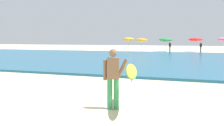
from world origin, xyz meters
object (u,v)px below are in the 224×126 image
beachgoer_near_row_left (201,47)px  beachgoer_near_row_mid (170,47)px  beach_umbrella_1 (141,40)px  beach_umbrella_2 (166,40)px  beach_umbrella_3 (195,39)px  beach_umbrella_0 (129,39)px  surfer_with_board (122,74)px

beachgoer_near_row_left → beachgoer_near_row_mid: (-4.70, 0.47, 0.00)m
beach_umbrella_1 → beachgoer_near_row_left: beach_umbrella_1 is taller
beach_umbrella_2 → beach_umbrella_3: 4.67m
beach_umbrella_1 → beach_umbrella_3: (8.25, 2.53, 0.10)m
beachgoer_near_row_left → beach_umbrella_3: bearing=112.0°
beach_umbrella_0 → beach_umbrella_3: 10.75m
surfer_with_board → beachgoer_near_row_mid: size_ratio=1.56×
beach_umbrella_2 → beachgoer_near_row_left: size_ratio=1.42×
beach_umbrella_2 → beachgoer_near_row_mid: bearing=-49.1°
beach_umbrella_0 → beachgoer_near_row_left: size_ratio=1.49×
beach_umbrella_3 → beachgoer_near_row_mid: size_ratio=1.45×
beach_umbrella_2 → surfer_with_board: bearing=-81.7°
beach_umbrella_2 → beachgoer_near_row_left: (5.54, -1.43, -1.09)m
beach_umbrella_1 → beach_umbrella_2: 3.99m
beach_umbrella_0 → beachgoer_near_row_left: bearing=0.2°
beach_umbrella_3 → beach_umbrella_1: bearing=-163.0°
beach_umbrella_2 → beachgoer_near_row_left: beach_umbrella_2 is taller
beach_umbrella_2 → beach_umbrella_0: bearing=-166.0°
beach_umbrella_2 → beach_umbrella_3: (4.57, 0.99, 0.05)m
beach_umbrella_1 → beach_umbrella_2: (3.69, 1.53, 0.05)m
beach_umbrella_2 → beachgoer_near_row_mid: 1.68m
surfer_with_board → beach_umbrella_1: beach_umbrella_1 is taller
beach_umbrella_0 → beach_umbrella_1: beach_umbrella_0 is taller
surfer_with_board → beachgoer_near_row_mid: bearing=97.2°
beach_umbrella_3 → beachgoer_near_row_mid: bearing=-152.2°
surfer_with_board → beach_umbrella_2: 38.08m
surfer_with_board → beachgoer_near_row_left: (0.05, 36.24, -0.19)m
beach_umbrella_3 → surfer_with_board: bearing=-88.6°
surfer_with_board → beach_umbrella_2: bearing=98.3°
beach_umbrella_3 → beachgoer_near_row_mid: 4.36m
beachgoer_near_row_mid → beach_umbrella_3: bearing=27.8°
surfer_with_board → beachgoer_near_row_left: surfer_with_board is taller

